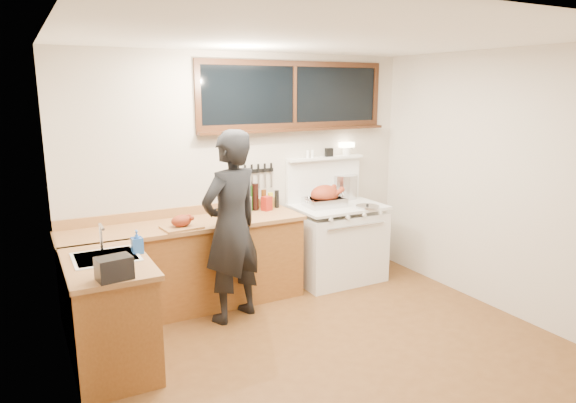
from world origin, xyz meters
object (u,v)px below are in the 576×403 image
man (231,227)px  cutting_board (182,223)px  vintage_stove (337,241)px  roast_turkey (325,198)px

man → cutting_board: size_ratio=4.79×
vintage_stove → cutting_board: vintage_stove is taller
roast_turkey → cutting_board: bearing=-174.9°
man → roast_turkey: bearing=18.1°
roast_turkey → vintage_stove: bearing=-5.3°
man → roast_turkey: man is taller
man → cutting_board: 0.49m
vintage_stove → cutting_board: size_ratio=4.09×
vintage_stove → roast_turkey: vintage_stove is taller
vintage_stove → cutting_board: (-1.89, -0.14, 0.48)m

